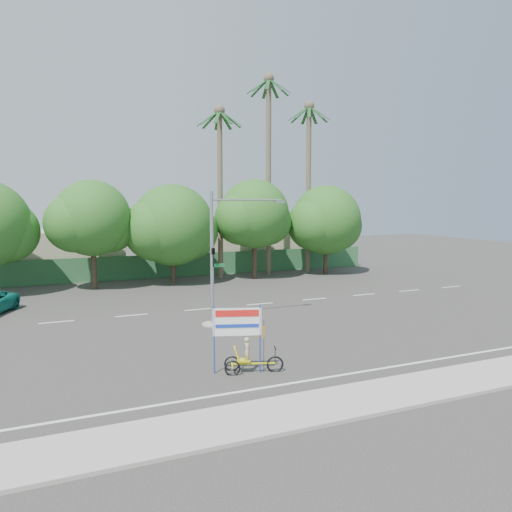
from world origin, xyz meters
name	(u,v)px	position (x,y,z in m)	size (l,w,h in m)	color
ground	(290,339)	(0.00, 0.00, 0.00)	(120.00, 120.00, 0.00)	#33302D
sidewalk_near	(394,393)	(0.00, -7.50, 0.06)	(50.00, 2.40, 0.12)	gray
fence	(175,266)	(0.00, 21.50, 1.00)	(38.00, 0.08, 2.00)	#336B3D
building_left	(48,254)	(-10.00, 26.00, 2.00)	(12.00, 8.00, 4.00)	#C2BA9A
building_right	(241,248)	(8.00, 26.00, 1.80)	(14.00, 8.00, 3.60)	#C2BA9A
tree_left	(92,221)	(-7.05, 18.00, 5.06)	(6.66, 5.60, 8.07)	#473828
tree_center	(172,227)	(-1.05, 18.00, 4.47)	(7.62, 6.40, 7.85)	#473828
tree_right	(254,217)	(5.95, 18.00, 5.24)	(6.90, 5.80, 8.36)	#473828
tree_far_right	(326,222)	(12.95, 18.00, 4.64)	(7.38, 6.20, 7.94)	#473828
palm_tall	(269,156)	(8.00, 19.50, 10.46)	(3.73, 3.79, 17.45)	#70604C
palm_mid	(309,169)	(12.00, 19.50, 9.40)	(3.73, 3.79, 15.45)	#70604C
palm_short	(220,173)	(3.50, 19.50, 8.86)	(3.73, 3.79, 14.45)	#70604C
traffic_signal	(218,270)	(-2.20, 3.98, 2.92)	(4.72, 1.10, 7.00)	gray
trike_billboard	(244,345)	(-3.78, -3.47, 1.06)	(2.55, 1.12, 2.62)	black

